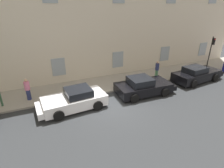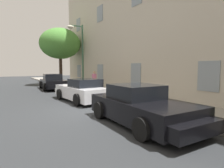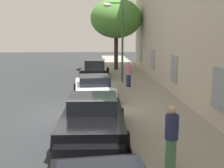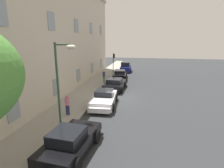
{
  "view_description": "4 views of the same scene",
  "coord_description": "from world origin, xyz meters",
  "px_view_note": "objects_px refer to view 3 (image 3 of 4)",
  "views": [
    {
      "loc": [
        -4.41,
        -9.9,
        6.45
      ],
      "look_at": [
        0.4,
        1.14,
        1.1
      ],
      "focal_mm": 28.86,
      "sensor_mm": 36.0,
      "label": 1
    },
    {
      "loc": [
        7.84,
        -3.64,
        2.02
      ],
      "look_at": [
        -1.83,
        2.47,
        1.0
      ],
      "focal_mm": 29.36,
      "sensor_mm": 36.0,
      "label": 2
    },
    {
      "loc": [
        11.92,
        0.83,
        3.53
      ],
      "look_at": [
        -0.76,
        1.63,
        1.17
      ],
      "focal_mm": 44.13,
      "sensor_mm": 36.0,
      "label": 3
    },
    {
      "loc": [
        -17.51,
        -2.87,
        5.85
      ],
      "look_at": [
        0.38,
        0.6,
        1.29
      ],
      "focal_mm": 29.13,
      "sensor_mm": 36.0,
      "label": 4
    }
  ],
  "objects_px": {
    "tree_near_kerb": "(116,19)",
    "street_lamp": "(116,27)",
    "sportscar_white_middle": "(93,121)",
    "pedestrian_admiring": "(129,74)",
    "sportscar_red_lead": "(95,71)",
    "pedestrian_strolling": "(171,137)",
    "sportscar_yellow_flank": "(94,88)"
  },
  "relations": [
    {
      "from": "sportscar_white_middle",
      "to": "pedestrian_admiring",
      "type": "xyz_separation_m",
      "value": [
        -8.34,
        2.24,
        0.35
      ]
    },
    {
      "from": "sportscar_yellow_flank",
      "to": "pedestrian_admiring",
      "type": "distance_m",
      "value": 3.48
    },
    {
      "from": "sportscar_red_lead",
      "to": "street_lamp",
      "type": "height_order",
      "value": "street_lamp"
    },
    {
      "from": "pedestrian_strolling",
      "to": "sportscar_yellow_flank",
      "type": "bearing_deg",
      "value": -166.73
    },
    {
      "from": "sportscar_red_lead",
      "to": "pedestrian_strolling",
      "type": "bearing_deg",
      "value": 7.09
    },
    {
      "from": "sportscar_white_middle",
      "to": "pedestrian_strolling",
      "type": "relative_size",
      "value": 2.81
    },
    {
      "from": "sportscar_yellow_flank",
      "to": "tree_near_kerb",
      "type": "distance_m",
      "value": 12.1
    },
    {
      "from": "sportscar_yellow_flank",
      "to": "sportscar_white_middle",
      "type": "bearing_deg",
      "value": -0.37
    },
    {
      "from": "tree_near_kerb",
      "to": "pedestrian_strolling",
      "type": "relative_size",
      "value": 3.9
    },
    {
      "from": "street_lamp",
      "to": "pedestrian_admiring",
      "type": "relative_size",
      "value": 3.41
    },
    {
      "from": "sportscar_red_lead",
      "to": "pedestrian_strolling",
      "type": "height_order",
      "value": "pedestrian_strolling"
    },
    {
      "from": "sportscar_white_middle",
      "to": "street_lamp",
      "type": "bearing_deg",
      "value": 171.06
    },
    {
      "from": "tree_near_kerb",
      "to": "sportscar_yellow_flank",
      "type": "bearing_deg",
      "value": -10.48
    },
    {
      "from": "tree_near_kerb",
      "to": "street_lamp",
      "type": "bearing_deg",
      "value": -4.39
    },
    {
      "from": "sportscar_yellow_flank",
      "to": "sportscar_red_lead",
      "type": "bearing_deg",
      "value": 179.46
    },
    {
      "from": "street_lamp",
      "to": "pedestrian_admiring",
      "type": "height_order",
      "value": "street_lamp"
    },
    {
      "from": "sportscar_white_middle",
      "to": "pedestrian_strolling",
      "type": "xyz_separation_m",
      "value": [
        2.54,
        1.98,
        0.39
      ]
    },
    {
      "from": "pedestrian_admiring",
      "to": "sportscar_red_lead",
      "type": "bearing_deg",
      "value": -152.9
    },
    {
      "from": "street_lamp",
      "to": "pedestrian_strolling",
      "type": "bearing_deg",
      "value": 1.81
    },
    {
      "from": "sportscar_white_middle",
      "to": "pedestrian_admiring",
      "type": "height_order",
      "value": "pedestrian_admiring"
    },
    {
      "from": "sportscar_white_middle",
      "to": "pedestrian_strolling",
      "type": "distance_m",
      "value": 3.24
    },
    {
      "from": "pedestrian_strolling",
      "to": "sportscar_white_middle",
      "type": "bearing_deg",
      "value": -142.15
    },
    {
      "from": "sportscar_yellow_flank",
      "to": "pedestrian_admiring",
      "type": "height_order",
      "value": "pedestrian_admiring"
    },
    {
      "from": "sportscar_red_lead",
      "to": "sportscar_white_middle",
      "type": "distance_m",
      "value": 12.53
    },
    {
      "from": "sportscar_yellow_flank",
      "to": "pedestrian_strolling",
      "type": "bearing_deg",
      "value": 13.27
    },
    {
      "from": "sportscar_red_lead",
      "to": "street_lamp",
      "type": "xyz_separation_m",
      "value": [
        2.49,
        1.48,
        3.33
      ]
    },
    {
      "from": "pedestrian_strolling",
      "to": "sportscar_red_lead",
      "type": "bearing_deg",
      "value": -172.91
    },
    {
      "from": "tree_near_kerb",
      "to": "pedestrian_admiring",
      "type": "relative_size",
      "value": 4.01
    },
    {
      "from": "tree_near_kerb",
      "to": "street_lamp",
      "type": "relative_size",
      "value": 1.18
    },
    {
      "from": "sportscar_red_lead",
      "to": "tree_near_kerb",
      "type": "bearing_deg",
      "value": 155.06
    },
    {
      "from": "sportscar_white_middle",
      "to": "pedestrian_admiring",
      "type": "distance_m",
      "value": 8.64
    },
    {
      "from": "sportscar_red_lead",
      "to": "tree_near_kerb",
      "type": "distance_m",
      "value": 6.32
    }
  ]
}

